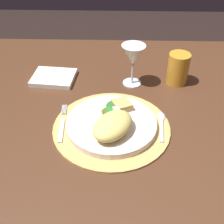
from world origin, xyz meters
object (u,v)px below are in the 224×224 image
at_px(dining_table, 121,149).
at_px(spoon, 161,121).
at_px(dinner_plate, 112,124).
at_px(wine_glass, 133,57).
at_px(amber_tumbler, 178,69).
at_px(napkin, 54,78).
at_px(fork, 62,124).

bearing_deg(dining_table, spoon, -16.50).
height_order(dinner_plate, wine_glass, wine_glass).
relative_size(spoon, amber_tumbler, 1.21).
distance_m(spoon, napkin, 0.43).
distance_m(fork, napkin, 0.26).
xyz_separation_m(napkin, wine_glass, (0.28, -0.02, 0.10)).
xyz_separation_m(dinner_plate, spoon, (0.15, 0.02, -0.01)).
bearing_deg(amber_tumbler, spoon, -108.53).
bearing_deg(fork, wine_glass, 48.54).
relative_size(dinner_plate, napkin, 1.76).
bearing_deg(amber_tumbler, dinner_plate, -131.35).
distance_m(dinner_plate, fork, 0.14).
xyz_separation_m(dining_table, amber_tumbler, (0.19, 0.19, 0.20)).
bearing_deg(fork, amber_tumbler, 34.32).
bearing_deg(wine_glass, dinner_plate, -105.23).
xyz_separation_m(fork, napkin, (-0.07, 0.25, -0.00)).
distance_m(napkin, amber_tumbler, 0.44).
xyz_separation_m(spoon, amber_tumbler, (0.08, 0.23, 0.05)).
xyz_separation_m(dining_table, fork, (-0.17, -0.06, 0.15)).
bearing_deg(napkin, spoon, -32.92).
bearing_deg(wine_glass, amber_tumbler, 4.92).
bearing_deg(dinner_plate, spoon, 9.25).
height_order(fork, amber_tumbler, amber_tumbler).
distance_m(spoon, amber_tumbler, 0.25).
relative_size(dining_table, fork, 8.38).
xyz_separation_m(fork, amber_tumbler, (0.37, 0.25, 0.05)).
relative_size(dinner_plate, fork, 1.56).
relative_size(dining_table, napkin, 9.48).
distance_m(dining_table, fork, 0.24).
height_order(dining_table, amber_tumbler, amber_tumbler).
relative_size(wine_glass, amber_tumbler, 1.34).
relative_size(dining_table, dinner_plate, 5.38).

